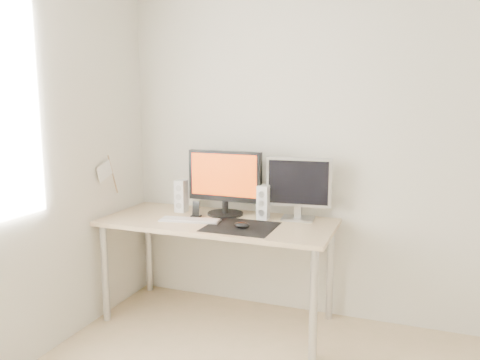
# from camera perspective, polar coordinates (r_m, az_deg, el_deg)

# --- Properties ---
(wall_back) EXTENTS (3.50, 0.00, 3.50)m
(wall_back) POSITION_cam_1_polar(r_m,az_deg,el_deg) (3.29, 14.93, 4.15)
(wall_back) COLOR silver
(wall_back) RESTS_ON ground
(mousepad) EXTENTS (0.45, 0.40, 0.00)m
(mousepad) POSITION_cam_1_polar(r_m,az_deg,el_deg) (3.07, 0.07, -5.73)
(mousepad) COLOR black
(mousepad) RESTS_ON desk
(mouse) EXTENTS (0.11, 0.06, 0.04)m
(mouse) POSITION_cam_1_polar(r_m,az_deg,el_deg) (3.03, 0.23, -5.52)
(mouse) COLOR black
(mouse) RESTS_ON mousepad
(desk) EXTENTS (1.60, 0.70, 0.73)m
(desk) POSITION_cam_1_polar(r_m,az_deg,el_deg) (3.27, -2.73, -6.24)
(desk) COLOR #D1B587
(desk) RESTS_ON ground
(main_monitor) EXTENTS (0.55, 0.27, 0.47)m
(main_monitor) POSITION_cam_1_polar(r_m,az_deg,el_deg) (3.34, -1.87, -0.05)
(main_monitor) COLOR black
(main_monitor) RESTS_ON desk
(second_monitor) EXTENTS (0.45, 0.18, 0.43)m
(second_monitor) POSITION_cam_1_polar(r_m,az_deg,el_deg) (3.24, 7.14, -0.68)
(second_monitor) COLOR #ACACAE
(second_monitor) RESTS_ON desk
(speaker_left) EXTENTS (0.08, 0.09, 0.24)m
(speaker_left) POSITION_cam_1_polar(r_m,az_deg,el_deg) (3.50, -7.17, -1.95)
(speaker_left) COLOR white
(speaker_left) RESTS_ON desk
(speaker_right) EXTENTS (0.08, 0.09, 0.24)m
(speaker_right) POSITION_cam_1_polar(r_m,az_deg,el_deg) (3.25, 2.86, -2.74)
(speaker_right) COLOR white
(speaker_right) RESTS_ON desk
(keyboard) EXTENTS (0.43, 0.18, 0.02)m
(keyboard) POSITION_cam_1_polar(r_m,az_deg,el_deg) (3.24, -6.12, -4.87)
(keyboard) COLOR silver
(keyboard) RESTS_ON desk
(phone_dock) EXTENTS (0.06, 0.06, 0.12)m
(phone_dock) POSITION_cam_1_polar(r_m,az_deg,el_deg) (3.34, -5.38, -3.94)
(phone_dock) COLOR black
(phone_dock) RESTS_ON desk
(pennant) EXTENTS (0.01, 0.23, 0.29)m
(pennant) POSITION_cam_1_polar(r_m,az_deg,el_deg) (3.45, -15.86, 0.97)
(pennant) COLOR #A57F54
(pennant) RESTS_ON wall_left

